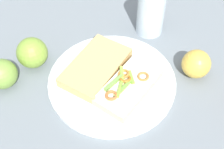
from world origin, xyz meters
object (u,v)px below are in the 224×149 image
(bread_slice_side, at_px, (96,67))
(apple_1, at_px, (2,74))
(plate, at_px, (112,81))
(apple_3, at_px, (32,53))
(drinking_glass, at_px, (151,13))
(apple_2, at_px, (196,64))
(sandwich, at_px, (129,85))

(bread_slice_side, bearing_deg, apple_1, -51.01)
(plate, bearing_deg, apple_1, -52.37)
(bread_slice_side, distance_m, apple_1, 0.22)
(apple_3, bearing_deg, drinking_glass, 149.94)
(apple_1, relative_size, apple_2, 1.03)
(bread_slice_side, distance_m, apple_2, 0.24)
(apple_3, height_order, drinking_glass, drinking_glass)
(plate, relative_size, sandwich, 1.82)
(drinking_glass, bearing_deg, apple_3, -30.06)
(plate, distance_m, sandwich, 0.05)
(sandwich, distance_m, bread_slice_side, 0.10)
(bread_slice_side, xyz_separation_m, drinking_glass, (-0.21, 0.02, 0.04))
(bread_slice_side, relative_size, drinking_glass, 1.43)
(apple_2, bearing_deg, plate, -43.89)
(apple_2, bearing_deg, apple_3, -57.45)
(plate, distance_m, apple_1, 0.26)
(bread_slice_side, height_order, drinking_glass, drinking_glass)
(apple_1, xyz_separation_m, drinking_glass, (-0.37, 0.17, 0.03))
(apple_3, bearing_deg, apple_2, 122.55)
(plate, xyz_separation_m, apple_1, (0.16, -0.20, 0.03))
(apple_2, xyz_separation_m, apple_3, (0.22, -0.34, 0.00))
(bread_slice_side, distance_m, drinking_glass, 0.22)
(plate, distance_m, apple_3, 0.21)
(plate, distance_m, drinking_glass, 0.22)
(apple_1, xyz_separation_m, apple_3, (-0.09, 0.01, 0.00))
(apple_2, bearing_deg, apple_1, -48.60)
(apple_1, distance_m, drinking_glass, 0.41)
(apple_1, bearing_deg, apple_2, 131.40)
(sandwich, bearing_deg, apple_1, -59.10)
(plate, bearing_deg, drinking_glass, -171.20)
(drinking_glass, bearing_deg, plate, 8.80)
(plate, xyz_separation_m, apple_2, (-0.15, 0.14, 0.03))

